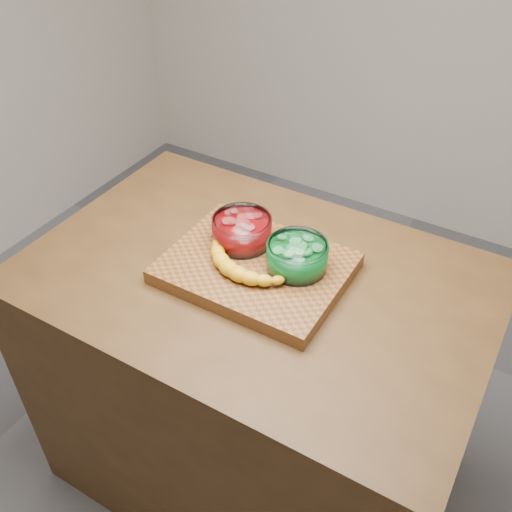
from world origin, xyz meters
The scene contains 6 objects.
ground centered at (0.00, 0.00, 0.00)m, with size 3.50×3.50×0.00m, color #56565A.
counter centered at (0.00, 0.00, 0.45)m, with size 1.20×0.80×0.90m, color #482E15.
cutting_board centered at (0.00, 0.00, 0.92)m, with size 0.45×0.35×0.04m, color brown.
bowl_red centered at (-0.08, 0.06, 0.98)m, with size 0.16×0.16×0.07m.
bowl_green centered at (0.10, 0.04, 0.98)m, with size 0.15×0.15×0.07m.
banana centered at (-0.02, -0.03, 0.96)m, with size 0.28×0.17×0.04m, color gold, non-canonical shape.
Camera 1 is at (0.56, -0.96, 1.87)m, focal length 40.00 mm.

